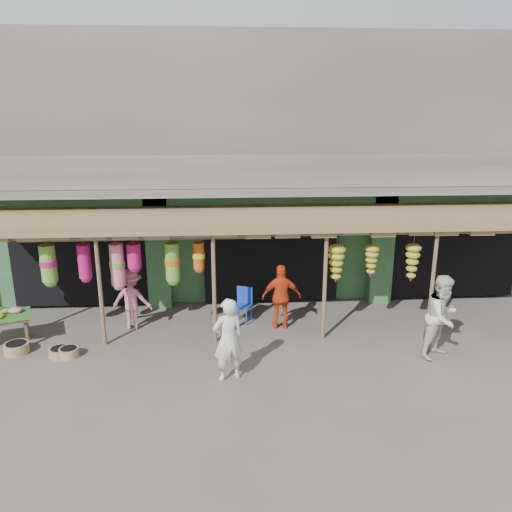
{
  "coord_description": "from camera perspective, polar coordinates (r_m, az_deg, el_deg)",
  "views": [
    {
      "loc": [
        -1.25,
        -10.72,
        5.1
      ],
      "look_at": [
        -0.48,
        1.0,
        1.68
      ],
      "focal_mm": 35.0,
      "sensor_mm": 36.0,
      "label": 1
    }
  ],
  "objects": [
    {
      "name": "blue_chair",
      "position": [
        12.56,
        -1.47,
        -5.33
      ],
      "size": [
        0.54,
        0.55,
        0.87
      ],
      "rotation": [
        0.0,
        0.0,
        -0.4
      ],
      "color": "#17389A",
      "rests_on": "ground"
    },
    {
      "name": "basket_mid",
      "position": [
        11.77,
        -21.52,
        -10.17
      ],
      "size": [
        0.55,
        0.55,
        0.18
      ],
      "primitive_type": "cylinder",
      "rotation": [
        0.0,
        0.0,
        -0.24
      ],
      "color": "olive",
      "rests_on": "ground"
    },
    {
      "name": "basket_right",
      "position": [
        11.66,
        -20.59,
        -10.28
      ],
      "size": [
        0.56,
        0.56,
        0.19
      ],
      "primitive_type": "cylinder",
      "rotation": [
        0.0,
        0.0,
        -0.41
      ],
      "color": "#A1824B",
      "rests_on": "ground"
    },
    {
      "name": "person_shopper",
      "position": [
        12.39,
        -14.01,
        -4.82
      ],
      "size": [
        1.04,
        0.7,
        1.5
      ],
      "primitive_type": "imported",
      "rotation": [
        0.0,
        0.0,
        2.99
      ],
      "color": "#C46785",
      "rests_on": "ground"
    },
    {
      "name": "person_vendor",
      "position": [
        12.04,
        2.92,
        -4.69
      ],
      "size": [
        0.94,
        0.39,
        1.6
      ],
      "primitive_type": "imported",
      "rotation": [
        0.0,
        0.0,
        3.14
      ],
      "color": "#CF4013",
      "rests_on": "ground"
    },
    {
      "name": "person_front",
      "position": [
        9.8,
        -3.2,
        -9.51
      ],
      "size": [
        0.72,
        0.59,
        1.69
      ],
      "primitive_type": "imported",
      "rotation": [
        0.0,
        0.0,
        3.48
      ],
      "color": "silver",
      "rests_on": "ground"
    },
    {
      "name": "basket_left",
      "position": [
        12.26,
        -25.68,
        -9.47
      ],
      "size": [
        0.67,
        0.67,
        0.22
      ],
      "primitive_type": "cylinder",
      "rotation": [
        0.0,
        0.0,
        0.32
      ],
      "color": "olive",
      "rests_on": "ground"
    },
    {
      "name": "building",
      "position": [
        15.73,
        0.85,
        9.93
      ],
      "size": [
        16.4,
        6.8,
        7.0
      ],
      "color": "gray",
      "rests_on": "ground"
    },
    {
      "name": "ground",
      "position": [
        11.93,
        2.66,
        -9.06
      ],
      "size": [
        80.0,
        80.0,
        0.0
      ],
      "primitive_type": "plane",
      "color": "#514C47",
      "rests_on": "ground"
    },
    {
      "name": "person_right",
      "position": [
        11.34,
        20.52,
        -6.52
      ],
      "size": [
        1.12,
        1.07,
        1.82
      ],
      "primitive_type": "imported",
      "rotation": [
        0.0,
        0.0,
        0.61
      ],
      "color": "silver",
      "rests_on": "ground"
    },
    {
      "name": "awning",
      "position": [
        11.84,
        1.71,
        3.9
      ],
      "size": [
        14.0,
        2.7,
        2.79
      ],
      "color": "brown",
      "rests_on": "ground"
    }
  ]
}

